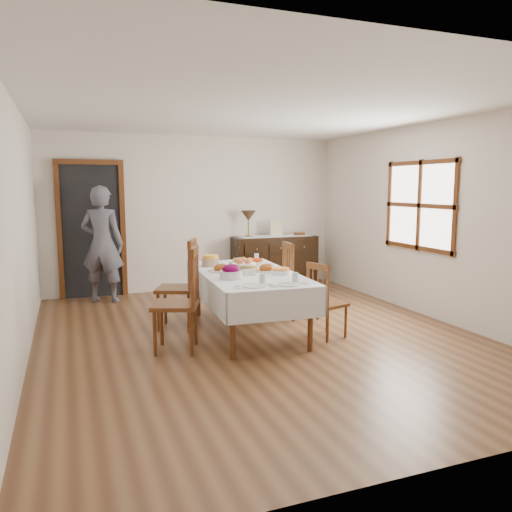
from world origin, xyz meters
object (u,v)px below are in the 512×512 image
object	(u,v)px
dining_table	(247,280)
chair_left_near	(181,299)
person	(102,240)
table_lamp	(248,217)
chair_left_far	(181,283)
chair_right_near	(325,300)
sideboard	(275,261)
chair_right_far	(298,280)

from	to	relation	value
dining_table	chair_left_near	bearing A→B (deg)	-152.65
person	table_lamp	world-z (taller)	person
chair_left_far	person	xyz separation A→B (m)	(-0.80, 1.84, 0.38)
chair_left_near	chair_right_near	xyz separation A→B (m)	(1.66, -0.15, -0.12)
sideboard	person	xyz separation A→B (m)	(-2.92, -0.18, 0.50)
sideboard	chair_right_near	bearing A→B (deg)	-102.05
chair_right_near	sideboard	distance (m)	3.10
chair_left_far	chair_right_near	world-z (taller)	chair_left_far
person	table_lamp	xyz separation A→B (m)	(2.43, 0.18, 0.30)
chair_left_far	chair_right_far	distance (m)	1.57
chair_right_near	person	size ratio (longest dim) A/B	0.47
chair_left_near	chair_left_far	size ratio (longest dim) A/B	1.01
chair_right_far	chair_left_far	bearing A→B (deg)	93.26
dining_table	chair_right_near	bearing A→B (deg)	-33.32
chair_left_far	sideboard	distance (m)	2.92
sideboard	person	world-z (taller)	person
chair_right_far	person	xyz separation A→B (m)	(-2.37, 1.91, 0.43)
dining_table	chair_left_far	xyz separation A→B (m)	(-0.72, 0.46, -0.08)
sideboard	chair_right_far	bearing A→B (deg)	-104.68
chair_left_near	person	distance (m)	2.80
chair_left_near	table_lamp	distance (m)	3.48
chair_left_near	table_lamp	bearing A→B (deg)	168.53
dining_table	chair_right_far	distance (m)	0.94
chair_left_far	table_lamp	distance (m)	2.68
chair_right_far	person	distance (m)	3.08
chair_right_near	person	bearing A→B (deg)	21.63
dining_table	sideboard	world-z (taller)	sideboard
chair_right_far	person	world-z (taller)	person
chair_left_near	chair_left_far	bearing A→B (deg)	-171.52
person	chair_right_near	bearing A→B (deg)	153.28
chair_left_near	chair_left_far	xyz separation A→B (m)	(0.19, 0.87, -0.01)
chair_left_near	chair_right_near	distance (m)	1.67
dining_table	chair_right_near	size ratio (longest dim) A/B	2.46
chair_right_near	person	distance (m)	3.68
chair_right_far	sideboard	bearing A→B (deg)	-8.54
table_lamp	dining_table	bearing A→B (deg)	-110.20
chair_right_near	table_lamp	distance (m)	3.14
sideboard	table_lamp	size ratio (longest dim) A/B	3.22
chair_right_near	chair_right_far	size ratio (longest dim) A/B	0.87
chair_left_far	sideboard	bearing A→B (deg)	156.93
chair_left_far	table_lamp	xyz separation A→B (m)	(1.63, 2.02, 0.68)
chair_right_near	chair_right_far	bearing A→B (deg)	-22.96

